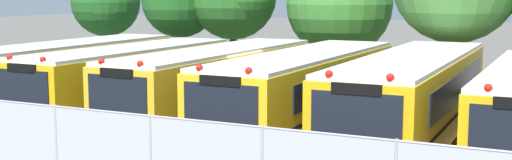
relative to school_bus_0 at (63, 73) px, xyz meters
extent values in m
plane|color=#595651|center=(8.29, -0.02, -1.39)|extent=(160.00, 160.00, 0.00)
cube|color=yellow|center=(0.00, 0.03, -0.02)|extent=(2.61, 11.51, 2.04)
cube|color=white|center=(0.00, 0.03, 1.06)|extent=(2.56, 11.28, 0.12)
cube|color=black|center=(1.21, 0.35, 0.30)|extent=(0.22, 8.94, 0.73)
cube|color=black|center=(-1.22, 0.30, 0.30)|extent=(0.22, 8.94, 0.73)
cube|color=black|center=(0.00, 0.03, -0.43)|extent=(2.64, 11.63, 0.10)
cylinder|color=black|center=(0.97, 3.98, -0.89)|extent=(0.30, 1.01, 1.00)
cylinder|color=black|center=(-1.13, 3.94, -0.89)|extent=(0.30, 1.01, 1.00)
cube|color=yellow|center=(3.19, 0.00, -0.04)|extent=(2.51, 10.13, 2.01)
cube|color=white|center=(3.19, 0.00, 1.03)|extent=(2.46, 9.93, 0.12)
cube|color=black|center=(3.14, -5.12, -0.86)|extent=(2.46, 0.18, 0.36)
cube|color=black|center=(3.14, -5.07, 0.33)|extent=(1.98, 0.08, 0.97)
cube|color=black|center=(4.41, 0.29, 0.29)|extent=(0.11, 7.88, 0.72)
cube|color=black|center=(1.96, 0.31, 0.29)|extent=(0.11, 7.88, 0.72)
cube|color=black|center=(3.19, 0.00, -0.44)|extent=(2.53, 10.23, 0.10)
sphere|color=red|center=(3.80, -4.91, 1.13)|extent=(0.18, 0.18, 0.18)
sphere|color=red|center=(2.48, -4.89, 1.13)|extent=(0.18, 0.18, 0.18)
cube|color=black|center=(3.14, -5.08, 0.87)|extent=(1.09, 0.09, 0.24)
cylinder|color=black|center=(4.22, -3.66, -0.89)|extent=(0.29, 1.00, 1.00)
cylinder|color=black|center=(2.08, -3.64, -0.89)|extent=(0.29, 1.00, 1.00)
cylinder|color=black|center=(4.28, 3.24, -0.89)|extent=(0.29, 1.00, 1.00)
cylinder|color=black|center=(2.15, 3.26, -0.89)|extent=(0.29, 1.00, 1.00)
cube|color=yellow|center=(6.69, 0.15, -0.01)|extent=(2.44, 10.61, 2.07)
cube|color=white|center=(6.69, 0.15, 1.09)|extent=(2.39, 10.40, 0.12)
cube|color=black|center=(6.64, -5.22, -0.86)|extent=(2.40, 0.18, 0.36)
cube|color=black|center=(6.64, -5.17, 0.36)|extent=(1.93, 0.08, 0.99)
cube|color=black|center=(7.88, 0.44, 0.32)|extent=(0.11, 8.26, 0.74)
cube|color=black|center=(5.49, 0.45, 0.32)|extent=(0.11, 8.26, 0.74)
cube|color=black|center=(6.69, 0.15, -0.42)|extent=(2.46, 10.72, 0.10)
sphere|color=red|center=(7.29, -5.01, 1.19)|extent=(0.18, 0.18, 0.18)
sphere|color=red|center=(6.00, -5.00, 1.19)|extent=(0.18, 0.18, 0.18)
cube|color=black|center=(6.64, -5.18, 0.93)|extent=(1.06, 0.09, 0.24)
cylinder|color=black|center=(7.69, -3.76, -0.89)|extent=(0.29, 1.00, 1.00)
cylinder|color=black|center=(5.62, -3.74, -0.89)|extent=(0.29, 1.00, 1.00)
cylinder|color=black|center=(7.75, 3.63, -0.89)|extent=(0.29, 1.00, 1.00)
cylinder|color=black|center=(5.68, 3.65, -0.89)|extent=(0.29, 1.00, 1.00)
cube|color=yellow|center=(9.98, -0.03, 0.01)|extent=(2.48, 10.88, 2.10)
cube|color=white|center=(9.98, -0.03, 1.12)|extent=(2.43, 10.66, 0.12)
cube|color=black|center=(9.97, -5.54, -0.86)|extent=(2.52, 0.16, 0.36)
cube|color=black|center=(9.97, -5.49, 0.38)|extent=(2.02, 0.06, 1.01)
cube|color=black|center=(11.23, 0.27, 0.34)|extent=(0.05, 8.49, 0.76)
cube|color=black|center=(8.73, 0.27, 0.34)|extent=(0.05, 8.49, 0.76)
cube|color=black|center=(9.98, -0.03, -0.41)|extent=(2.50, 10.99, 0.10)
sphere|color=red|center=(10.65, -5.32, 1.22)|extent=(0.18, 0.18, 0.18)
sphere|color=red|center=(9.29, -5.32, 1.22)|extent=(0.18, 0.18, 0.18)
cube|color=black|center=(9.97, -5.50, 0.96)|extent=(1.11, 0.08, 0.24)
cylinder|color=black|center=(11.07, -4.07, -0.89)|extent=(0.28, 1.00, 1.00)
cylinder|color=black|center=(8.88, -4.07, -0.89)|extent=(0.28, 1.00, 1.00)
cylinder|color=black|center=(11.08, 3.61, -0.89)|extent=(0.28, 1.00, 1.00)
cylinder|color=black|center=(8.89, 3.61, -0.89)|extent=(0.28, 1.00, 1.00)
cube|color=yellow|center=(13.39, -0.25, 0.05)|extent=(2.61, 11.25, 2.18)
cube|color=white|center=(13.39, -0.25, 1.20)|extent=(2.56, 11.02, 0.12)
cube|color=black|center=(13.48, -5.87, 0.44)|extent=(2.00, 0.09, 1.05)
cube|color=black|center=(14.63, 0.07, 0.40)|extent=(0.17, 8.74, 0.79)
cube|color=black|center=(12.15, 0.03, 0.40)|extent=(0.17, 8.74, 0.79)
cube|color=black|center=(13.39, -0.25, -0.39)|extent=(2.64, 11.36, 0.10)
sphere|color=red|center=(14.15, -5.69, 1.30)|extent=(0.18, 0.18, 0.18)
sphere|color=red|center=(12.81, -5.71, 1.30)|extent=(0.18, 0.18, 0.18)
cube|color=black|center=(13.48, -5.88, 1.04)|extent=(1.10, 0.10, 0.24)
cylinder|color=black|center=(12.38, -4.47, -0.89)|extent=(0.30, 1.00, 1.00)
cylinder|color=black|center=(14.41, 3.57, -0.89)|extent=(0.30, 1.00, 1.00)
cylinder|color=black|center=(12.25, 3.54, -0.89)|extent=(0.30, 1.00, 1.00)
cube|color=black|center=(15.39, 0.21, 0.28)|extent=(0.12, 7.91, 0.72)
sphere|color=red|center=(16.01, -5.00, 1.12)|extent=(0.18, 0.18, 0.18)
cylinder|color=black|center=(15.52, 3.19, -0.89)|extent=(0.29, 1.00, 1.00)
cylinder|color=#4C3823|center=(-5.84, 9.88, -0.17)|extent=(0.41, 0.41, 2.45)
sphere|color=#1E561E|center=(-5.84, 9.88, 2.46)|extent=(3.74, 3.74, 3.74)
sphere|color=#1E561E|center=(-5.59, 9.53, 2.26)|extent=(2.85, 2.85, 2.85)
cylinder|color=#4C3823|center=(-0.16, 8.48, -0.07)|extent=(0.30, 0.30, 2.65)
cylinder|color=#4C3823|center=(2.49, 9.05, -0.06)|extent=(0.35, 0.35, 2.66)
cylinder|color=#4C3823|center=(7.74, 9.35, -0.34)|extent=(0.31, 0.31, 2.10)
sphere|color=#387A2D|center=(7.74, 9.35, 2.50)|extent=(4.78, 4.78, 4.78)
sphere|color=#387A2D|center=(8.36, 9.43, 2.54)|extent=(2.63, 2.63, 2.63)
cylinder|color=#4C3823|center=(13.17, 7.19, 0.14)|extent=(0.36, 0.36, 3.06)
cylinder|color=#9EA0A3|center=(7.23, -8.12, -0.41)|extent=(0.07, 0.07, 1.96)
cube|color=#ADB2B7|center=(8.52, -8.12, -0.41)|extent=(23.10, 0.02, 1.92)
cylinder|color=#9EA0A3|center=(8.52, -8.12, 0.54)|extent=(23.10, 0.04, 0.04)
camera|label=1|loc=(17.73, -19.21, 3.10)|focal=46.70mm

